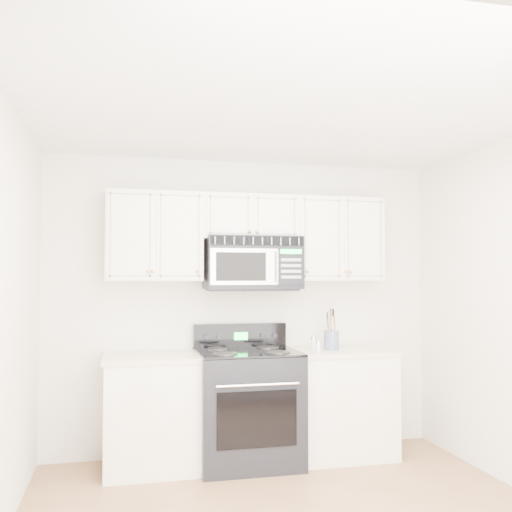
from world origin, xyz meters
name	(u,v)px	position (x,y,z in m)	size (l,w,h in m)	color
room	(305,319)	(0.00, 0.00, 1.30)	(3.51, 3.51, 2.61)	#9A714C
base_cabinet_left	(156,416)	(-0.80, 1.44, 0.43)	(0.86, 0.65, 0.92)	beige
base_cabinet_right	(341,406)	(0.80, 1.44, 0.43)	(0.86, 0.65, 0.92)	beige
range	(247,405)	(-0.05, 1.40, 0.48)	(0.83, 0.75, 1.14)	black
upper_cabinets	(249,234)	(0.00, 1.58, 1.93)	(2.44, 0.37, 0.75)	beige
microwave	(252,263)	(0.02, 1.54, 1.68)	(0.82, 0.46, 0.45)	black
utensil_crock	(331,339)	(0.70, 1.41, 1.01)	(0.13, 0.13, 0.35)	slate
shaker_salt	(314,343)	(0.56, 1.47, 0.97)	(0.05, 0.05, 0.11)	silver
shaker_pepper	(318,346)	(0.54, 1.29, 0.97)	(0.04, 0.04, 0.09)	silver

